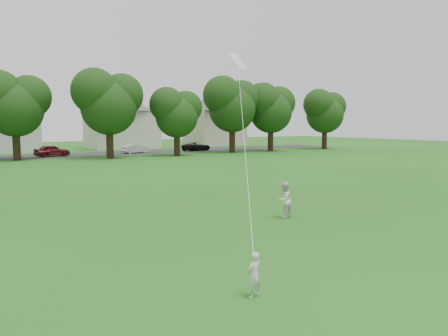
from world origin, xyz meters
TOP-DOWN VIEW (x-y plane):
  - ground at (0.00, 0.00)m, footprint 160.00×160.00m
  - street at (0.00, 42.00)m, footprint 90.00×7.00m
  - toddler at (-1.27, -2.46)m, footprint 0.40×0.30m
  - older_boy at (4.49, 3.14)m, footprint 0.83×0.72m
  - kite at (2.32, 2.96)m, footprint 4.23×5.95m
  - tree_row at (-0.93, 35.24)m, footprint 82.98×8.99m
  - house_row at (0.72, 52.00)m, footprint 76.90×13.97m

SIDE VIEW (x-z plane):
  - ground at x=0.00m, z-range 0.00..0.00m
  - street at x=0.00m, z-range 0.00..0.01m
  - toddler at x=-1.27m, z-range 0.00..1.00m
  - older_boy at x=4.49m, z-range 0.00..1.45m
  - kite at x=2.32m, z-range -3.41..10.97m
  - house_row at x=0.72m, z-range -0.20..10.14m
  - tree_row at x=-0.93m, z-range 0.72..11.99m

